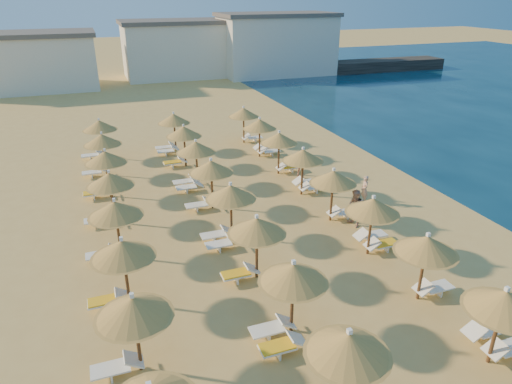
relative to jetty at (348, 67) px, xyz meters
name	(u,v)px	position (x,y,z in m)	size (l,w,h in m)	color
ground	(309,248)	(-26.85, -42.26, -0.75)	(220.00, 220.00, 0.00)	tan
jetty	(348,67)	(0.00, 0.00, 0.00)	(30.00, 4.00, 1.50)	black
hotel_blocks	(178,50)	(-23.77, 2.96, 2.95)	(46.90, 11.52, 8.10)	silver
parasol_row_east	(352,191)	(-24.60, -41.89, 1.58)	(2.36, 33.57, 2.86)	brown
parasol_row_west	(243,209)	(-29.89, -41.89, 1.58)	(2.36, 33.57, 2.86)	brown
parasol_row_inland	(112,194)	(-34.99, -38.42, 1.58)	(2.36, 26.64, 2.86)	brown
loungers	(256,240)	(-29.07, -41.31, -0.41)	(13.37, 31.85, 0.66)	white
beachgoer_a	(364,189)	(-21.83, -38.88, 0.03)	(0.57, 0.37, 1.57)	tan
beachgoer_c	(301,164)	(-23.64, -34.48, 0.19)	(1.10, 0.46, 1.88)	tan
beachgoer_b	(355,208)	(-23.78, -41.10, 0.21)	(0.93, 0.73, 1.92)	tan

